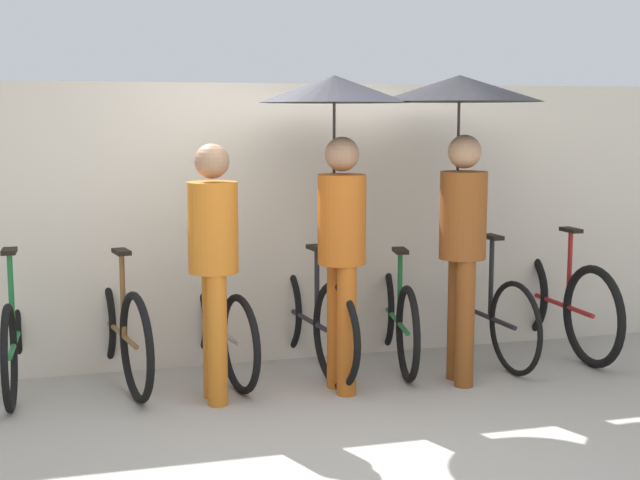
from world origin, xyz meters
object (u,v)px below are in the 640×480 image
Objects in this scene: parked_bicycle_2 at (214,325)px; parked_bicycle_5 at (477,309)px; parked_bicycle_6 at (555,301)px; pedestrian_trailing at (460,134)px; pedestrian_leading at (213,253)px; parked_bicycle_3 at (307,317)px; parked_bicycle_4 at (395,316)px; pedestrian_center at (337,145)px; parked_bicycle_0 at (16,335)px; parked_bicycle_1 at (118,328)px.

parked_bicycle_2 is 2.03m from parked_bicycle_5.
parked_bicycle_6 is 0.85× the size of pedestrian_trailing.
pedestrian_leading reaches higher than parked_bicycle_6.
parked_bicycle_4 is (0.68, -0.02, -0.03)m from parked_bicycle_3.
parked_bicycle_6 is at bearing -101.92° from parked_bicycle_2.
parked_bicycle_3 is at bearing -104.90° from parked_bicycle_2.
parked_bicycle_2 is 1.59m from pedestrian_center.
parked_bicycle_4 is at bearing -98.74° from parked_bicycle_3.
parked_bicycle_0 is 0.94× the size of parked_bicycle_6.
pedestrian_center is (0.75, -0.55, 1.29)m from parked_bicycle_2.
parked_bicycle_6 reaches higher than parked_bicycle_0.
parked_bicycle_4 is 0.67m from parked_bicycle_5.
parked_bicycle_0 reaches higher than parked_bicycle_5.
parked_bicycle_4 is at bearing 33.26° from pedestrian_center.
parked_bicycle_5 is at bearing -102.52° from parked_bicycle_2.
pedestrian_leading is (0.58, -0.61, 0.60)m from parked_bicycle_1.
parked_bicycle_0 is 2.71m from parked_bicycle_4.
parked_bicycle_5 is 1.50m from pedestrian_trailing.
parked_bicycle_3 is 1.09× the size of parked_bicycle_4.
pedestrian_center is 0.87m from pedestrian_trailing.
parked_bicycle_1 reaches higher than parked_bicycle_4.
parked_bicycle_2 is at bearing 166.54° from pedestrian_trailing.
parked_bicycle_2 is 0.68m from parked_bicycle_3.
parked_bicycle_3 is at bearing 98.38° from parked_bicycle_4.
parked_bicycle_3 is 0.68m from parked_bicycle_4.
parked_bicycle_1 is at bearing 154.07° from pedestrian_center.
parked_bicycle_0 is 2.03m from parked_bicycle_3.
parked_bicycle_4 is (2.03, -0.06, -0.02)m from parked_bicycle_1.
parked_bicycle_1 is 2.70m from parked_bicycle_5.
parked_bicycle_3 reaches higher than parked_bicycle_5.
pedestrian_trailing reaches higher than parked_bicycle_4.
parked_bicycle_4 is 1.51m from pedestrian_center.
parked_bicycle_2 is 2.71m from parked_bicycle_6.
parked_bicycle_5 is (0.67, 0.00, 0.01)m from parked_bicycle_4.
pedestrian_leading is at bearing -146.89° from parked_bicycle_1.
pedestrian_trailing is (-1.08, -0.52, 1.32)m from parked_bicycle_6.
parked_bicycle_2 is at bearing 84.50° from parked_bicycle_5.
pedestrian_center reaches higher than parked_bicycle_2.
pedestrian_leading is (1.26, -0.65, 0.61)m from parked_bicycle_0.
parked_bicycle_6 is (0.68, 0.01, 0.03)m from parked_bicycle_5.
parked_bicycle_2 is 0.93× the size of parked_bicycle_3.
parked_bicycle_6 is at bearing 8.84° from pedestrian_center.
parked_bicycle_6 is (4.05, -0.09, 0.03)m from parked_bicycle_0.
parked_bicycle_0 is 3.32m from pedestrian_trailing.
parked_bicycle_1 is at bearing 81.06° from parked_bicycle_3.
pedestrian_leading is at bearing 179.52° from pedestrian_center.
parked_bicycle_4 is 0.90× the size of parked_bicycle_6.
pedestrian_trailing reaches higher than parked_bicycle_6.
pedestrian_trailing reaches higher than parked_bicycle_2.
parked_bicycle_1 is 1.01× the size of pedestrian_leading.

